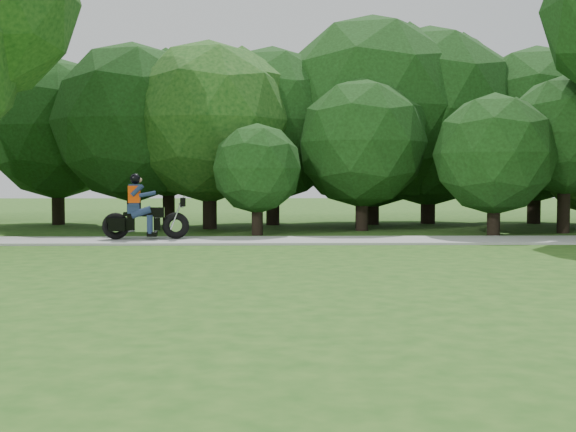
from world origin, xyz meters
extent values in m
plane|color=#224F16|center=(0.00, 0.00, 0.00)|extent=(100.00, 100.00, 0.00)
cube|color=#969691|center=(0.00, 8.00, 0.03)|extent=(60.00, 2.20, 0.06)
cylinder|color=black|center=(-9.12, 15.26, 0.90)|extent=(0.46, 0.46, 1.80)
sphere|color=black|center=(-9.12, 15.26, 3.47)|extent=(5.14, 5.14, 5.14)
cylinder|color=black|center=(1.56, 11.99, 0.73)|extent=(0.41, 0.41, 1.46)
sphere|color=black|center=(1.56, 11.99, 2.82)|extent=(4.17, 4.17, 4.17)
cylinder|color=black|center=(4.47, 15.55, 0.90)|extent=(0.53, 0.53, 1.80)
sphere|color=black|center=(4.47, 15.55, 3.97)|extent=(6.67, 6.67, 6.67)
cylinder|color=black|center=(-6.04, 13.50, 0.90)|extent=(0.47, 0.47, 1.80)
sphere|color=black|center=(-6.04, 13.50, 3.57)|extent=(5.44, 5.44, 5.44)
cylinder|color=black|center=(2.30, 15.07, 0.90)|extent=(0.55, 0.55, 1.80)
sphere|color=black|center=(2.30, 15.07, 4.08)|extent=(7.01, 7.01, 7.01)
cylinder|color=black|center=(-3.41, 12.91, 0.90)|extent=(0.47, 0.47, 1.80)
sphere|color=#124012|center=(-3.41, 12.91, 3.56)|extent=(5.40, 5.40, 5.40)
cylinder|color=black|center=(5.22, 9.99, 0.62)|extent=(0.38, 0.38, 1.23)
sphere|color=black|center=(5.22, 9.99, 2.40)|extent=(3.60, 3.60, 3.60)
cylinder|color=black|center=(8.42, 15.45, 0.90)|extent=(0.49, 0.49, 1.80)
sphere|color=black|center=(8.42, 15.45, 3.68)|extent=(5.79, 5.79, 5.79)
cylinder|color=black|center=(-1.30, 14.89, 0.90)|extent=(0.48, 0.48, 1.80)
sphere|color=black|center=(-1.30, 14.89, 3.62)|extent=(5.59, 5.59, 5.59)
cylinder|color=black|center=(7.61, 10.75, 0.90)|extent=(0.38, 0.38, 1.80)
sphere|color=black|center=(7.61, 10.75, 3.00)|extent=(3.69, 3.69, 3.69)
cylinder|color=black|center=(-4.98, 14.34, 0.90)|extent=(0.43, 0.43, 1.80)
sphere|color=black|center=(-4.98, 14.34, 3.27)|extent=(4.54, 4.54, 4.54)
cylinder|color=black|center=(-1.77, 10.14, 0.55)|extent=(0.33, 0.33, 1.10)
sphere|color=black|center=(-1.77, 10.14, 1.97)|extent=(2.67, 2.67, 2.67)
torus|color=black|center=(-5.49, 8.05, 0.42)|extent=(0.73, 0.28, 0.71)
torus|color=black|center=(-3.92, 8.21, 0.42)|extent=(0.73, 0.28, 0.71)
cube|color=black|center=(-4.89, 8.11, 0.47)|extent=(1.16, 0.36, 0.33)
cube|color=silver|center=(-4.73, 8.13, 0.47)|extent=(0.52, 0.40, 0.41)
cube|color=black|center=(-4.48, 8.15, 0.77)|extent=(0.56, 0.36, 0.27)
cube|color=black|center=(-5.02, 8.10, 0.73)|extent=(0.56, 0.38, 0.10)
cylinder|color=silver|center=(-3.87, 8.22, 0.77)|extent=(0.41, 0.09, 0.92)
cylinder|color=silver|center=(-3.70, 8.23, 1.21)|extent=(0.11, 0.65, 0.04)
cube|color=black|center=(-5.41, 7.83, 0.47)|extent=(0.44, 0.17, 0.35)
cube|color=black|center=(-5.46, 8.27, 0.47)|extent=(0.44, 0.17, 0.35)
cube|color=#1A3146|center=(-5.02, 8.10, 0.88)|extent=(0.35, 0.42, 0.24)
cube|color=#1A3146|center=(-5.00, 8.10, 1.24)|extent=(0.31, 0.45, 0.57)
cube|color=#F13F04|center=(-5.00, 8.10, 1.26)|extent=(0.34, 0.50, 0.45)
sphere|color=black|center=(-4.96, 8.10, 1.67)|extent=(0.29, 0.29, 0.29)
camera|label=1|loc=(-1.34, -11.14, 1.69)|focal=45.00mm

